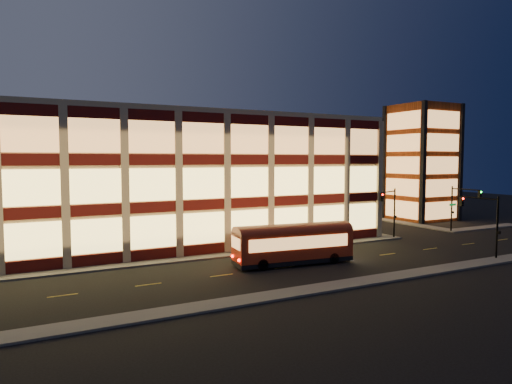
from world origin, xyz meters
TOP-DOWN VIEW (x-y plane):
  - ground at (0.00, 0.00)m, footprint 200.00×200.00m
  - sidewalk_office_south at (-3.00, 1.00)m, footprint 54.00×2.00m
  - sidewalk_office_east at (23.00, 17.00)m, footprint 2.00×30.00m
  - sidewalk_tower_south at (40.00, 1.00)m, footprint 14.00×2.00m
  - sidewalk_tower_west at (34.00, 17.00)m, footprint 2.00×30.00m
  - sidewalk_near at (0.00, -13.00)m, footprint 100.00×2.00m
  - office_building at (-2.91, 16.91)m, footprint 50.45×30.45m
  - stair_tower at (39.95, 11.95)m, footprint 8.60×8.60m
  - traffic_signal_far at (22.21, 0.24)m, footprint 3.79×1.87m
  - traffic_signal_right at (33.50, -0.62)m, footprint 1.20×4.37m
  - traffic_signal_near at (23.50, -11.03)m, footprint 0.32×4.45m
  - trolley_bus at (5.37, -5.25)m, footprint 11.14×3.87m

SIDE VIEW (x-z plane):
  - ground at x=0.00m, z-range 0.00..0.00m
  - sidewalk_office_south at x=-3.00m, z-range 0.00..0.15m
  - sidewalk_office_east at x=23.00m, z-range 0.00..0.15m
  - sidewalk_tower_south at x=40.00m, z-range 0.00..0.15m
  - sidewalk_tower_west at x=34.00m, z-range 0.00..0.15m
  - sidewalk_near at x=0.00m, z-range 0.00..0.15m
  - trolley_bus at x=5.37m, z-range 0.20..3.90m
  - traffic_signal_right at x=33.50m, z-range 1.10..7.10m
  - traffic_signal_far at x=22.21m, z-range 1.11..7.11m
  - traffic_signal_near at x=23.50m, z-range 1.13..7.13m
  - office_building at x=-2.91m, z-range 0.00..14.50m
  - stair_tower at x=39.95m, z-range -0.01..17.99m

